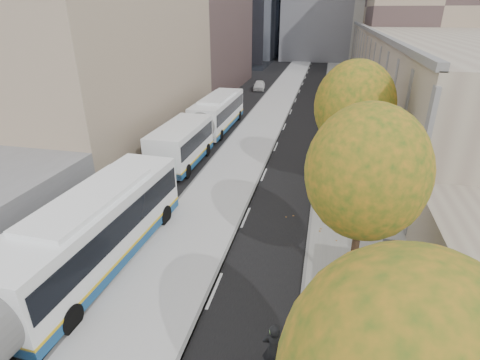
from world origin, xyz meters
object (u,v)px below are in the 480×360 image
(bus_near, at_px, (17,297))
(distant_car, at_px, (259,85))
(bus_shelter, at_px, (427,293))
(bus_far, at_px, (205,124))

(bus_near, distance_m, distant_car, 45.50)
(bus_shelter, distance_m, bus_near, 13.20)
(bus_shelter, bearing_deg, distant_car, 106.95)
(bus_far, bearing_deg, bus_shelter, -54.32)
(bus_near, bearing_deg, bus_far, 93.56)
(bus_shelter, xyz_separation_m, distant_car, (-13.05, 42.84, -1.54))
(bus_far, distance_m, distant_car, 23.93)
(bus_near, xyz_separation_m, distant_car, (-0.13, 45.49, -1.10))
(bus_far, xyz_separation_m, distant_car, (0.37, 23.91, -0.96))
(bus_shelter, height_order, bus_near, bus_near)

